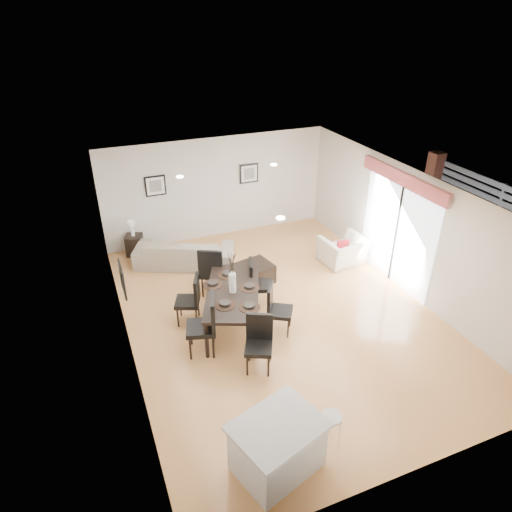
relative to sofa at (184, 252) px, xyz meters
name	(u,v)px	position (x,y,z in m)	size (l,w,h in m)	color
ground	(279,313)	(1.29, -2.73, -0.34)	(8.00, 8.00, 0.00)	tan
wall_back	(217,188)	(1.29, 1.27, 1.01)	(6.00, 0.04, 2.70)	silver
wall_front	(418,405)	(1.29, -6.73, 1.01)	(6.00, 0.04, 2.70)	silver
wall_left	(121,289)	(-1.71, -2.73, 1.01)	(0.04, 8.00, 2.70)	silver
wall_right	(407,231)	(4.29, -2.73, 1.01)	(0.04, 8.00, 2.70)	silver
ceiling	(282,191)	(1.29, -2.73, 2.36)	(6.00, 8.00, 0.02)	white
sofa	(184,252)	(0.00, 0.00, 0.00)	(2.35, 0.92, 0.69)	gray
armchair	(343,251)	(3.63, -1.39, -0.01)	(1.03, 0.90, 0.67)	beige
courtyard_plant_a	(504,254)	(7.19, -2.94, -0.05)	(0.54, 0.46, 0.60)	#375B27
courtyard_plant_b	(441,227)	(6.82, -1.20, -0.03)	(0.35, 0.35, 0.62)	#375B27
dining_table	(233,295)	(0.28, -2.76, 0.39)	(1.65, 2.18, 0.81)	black
dining_chair_wnear	(206,322)	(-0.41, -3.28, 0.31)	(0.65, 0.65, 1.17)	black
dining_chair_wfar	(192,297)	(-0.42, -2.30, 0.24)	(0.61, 0.61, 1.04)	black
dining_chair_enear	(276,306)	(0.99, -3.20, 0.23)	(0.63, 0.63, 1.02)	black
dining_chair_efar	(256,281)	(0.98, -2.24, 0.24)	(0.60, 0.60, 1.05)	black
dining_chair_head	(259,339)	(0.32, -3.98, 0.23)	(0.62, 0.62, 1.03)	black
dining_chair_foot	(212,269)	(0.23, -1.54, 0.31)	(0.70, 0.70, 1.16)	black
vase	(232,277)	(0.28, -2.76, 0.79)	(1.01, 1.59, 0.84)	white
coffee_table	(248,275)	(1.11, -1.41, -0.12)	(1.11, 0.67, 0.44)	black
side_table	(135,245)	(-1.04, 0.98, -0.08)	(0.40, 0.40, 0.53)	black
table_lamp	(132,227)	(-1.04, 0.98, 0.44)	(0.20, 0.20, 0.39)	white
cushion	(343,246)	(3.53, -1.48, 0.18)	(0.28, 0.09, 0.28)	#AE1623
kitchen_island	(277,446)	(-0.23, -5.96, 0.07)	(1.39, 1.21, 0.82)	silver
bar_stool	(331,420)	(0.59, -5.96, 0.22)	(0.30, 0.30, 0.65)	silver
framed_print_back_left	(155,186)	(-0.31, 1.24, 1.31)	(0.52, 0.04, 0.52)	black
framed_print_back_right	(249,173)	(2.19, 1.24, 1.31)	(0.52, 0.04, 0.52)	black
framed_print_left_wall	(122,279)	(-1.68, -2.93, 1.31)	(0.04, 0.52, 0.52)	black
sliding_door	(399,213)	(4.24, -2.43, 1.32)	(0.12, 2.70, 2.57)	white
courtyard	(483,212)	(7.45, -1.86, 0.58)	(6.00, 6.00, 2.00)	gray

